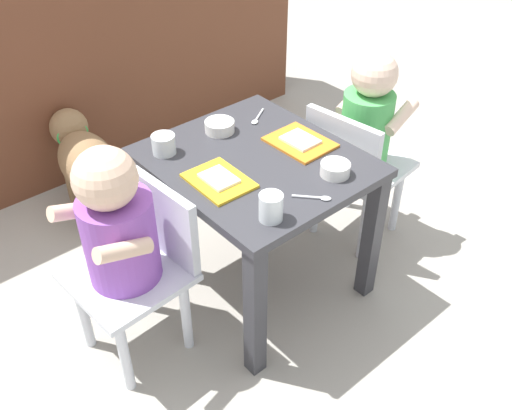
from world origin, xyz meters
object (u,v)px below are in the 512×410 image
food_tray_left (219,180)px  cereal_bowl_left_side (220,126)px  spoon_by_left_tray (257,118)px  food_tray_right (300,142)px  dog (84,156)px  dining_table (256,184)px  cereal_bowl_right_side (335,169)px  spoon_by_right_tray (316,198)px  water_cup_right (271,209)px  seated_child_left (122,232)px  seated_child_right (364,129)px  water_cup_left (164,145)px

food_tray_left → cereal_bowl_left_side: size_ratio=2.01×
spoon_by_left_tray → food_tray_right: bearing=-90.4°
dog → cereal_bowl_left_side: (0.22, -0.51, 0.26)m
dining_table → spoon_by_left_tray: size_ratio=6.36×
cereal_bowl_left_side → cereal_bowl_right_side: (0.09, -0.38, 0.00)m
dog → spoon_by_right_tray: spoon_by_right_tray is taller
dog → spoon_by_right_tray: 0.99m
water_cup_right → seated_child_left: bearing=138.5°
dining_table → food_tray_left: 0.17m
cereal_bowl_right_side → seated_child_right: bearing=27.1°
dining_table → spoon_by_right_tray: bearing=-91.7°
seated_child_left → water_cup_left: seated_child_left is taller
dog → spoon_by_left_tray: (0.36, -0.53, 0.24)m
food_tray_right → cereal_bowl_right_side: 0.18m
dining_table → water_cup_right: (-0.15, -0.22, 0.12)m
dining_table → food_tray_right: bearing=-8.9°
cereal_bowl_left_side → spoon_by_left_tray: 0.14m
seated_child_right → food_tray_left: (-0.56, 0.01, 0.05)m
food_tray_right → water_cup_right: bearing=-145.5°
dog → food_tray_right: food_tray_right is taller
dining_table → water_cup_left: 0.28m
water_cup_right → dining_table: bearing=56.8°
water_cup_right → food_tray_left: bearing=90.1°
dining_table → cereal_bowl_right_side: cereal_bowl_right_side is taller
water_cup_left → water_cup_right: water_cup_right is taller
water_cup_left → spoon_by_right_tray: size_ratio=0.80×
seated_child_right → water_cup_left: (-0.59, 0.23, 0.07)m
cereal_bowl_right_side → spoon_by_left_tray: bearing=83.6°
cereal_bowl_right_side → dining_table: bearing=118.7°
dining_table → water_cup_left: (-0.18, 0.19, 0.11)m
dog → cereal_bowl_right_side: cereal_bowl_right_side is taller
food_tray_right → cereal_bowl_left_side: bearing=122.9°
dining_table → spoon_by_left_tray: 0.24m
water_cup_left → cereal_bowl_left_side: bearing=-2.3°
food_tray_left → spoon_by_right_tray: bearing=-57.0°
food_tray_left → water_cup_right: 0.20m
water_cup_left → seated_child_left: bearing=-144.7°
seated_child_left → water_cup_right: size_ratio=9.54×
dog → food_tray_left: bearing=-84.9°
dining_table → water_cup_right: 0.29m
water_cup_left → water_cup_right: (0.03, -0.41, 0.01)m
dog → food_tray_right: 0.84m
spoon_by_right_tray → dog: bearing=102.3°
seated_child_left → food_tray_left: 0.28m
seated_child_left → spoon_by_right_tray: (0.41, -0.25, 0.05)m
cereal_bowl_right_side → dog: bearing=109.6°
dog → water_cup_left: water_cup_left is taller
water_cup_left → dog: bearing=94.0°
food_tray_left → spoon_by_left_tray: size_ratio=1.94×
seated_child_right → cereal_bowl_right_side: size_ratio=8.41×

